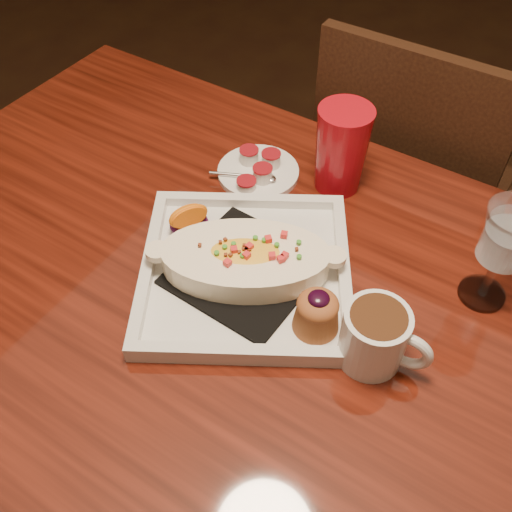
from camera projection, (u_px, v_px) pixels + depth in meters
The scene contains 9 objects.
floor at pixel (266, 485), 1.42m from camera, with size 7.00×7.00×0.00m, color black.
table at pixel (271, 343), 0.93m from camera, with size 1.50×0.90×0.75m.
chair_far at pixel (405, 190), 1.39m from camera, with size 0.42×0.42×0.93m.
plate at pixel (249, 267), 0.87m from camera, with size 0.44×0.44×0.08m.
coffee_mug at pixel (376, 336), 0.76m from camera, with size 0.13×0.09×0.10m.
goblet at pixel (507, 241), 0.78m from camera, with size 0.08×0.08×0.18m.
saucer at pixel (258, 169), 1.05m from camera, with size 0.15×0.15×0.10m.
creamer_loose at pixel (246, 186), 1.02m from camera, with size 0.04×0.04×0.03m.
red_tumbler at pixel (341, 149), 0.98m from camera, with size 0.10×0.10×0.16m, color #B50C18.
Camera 1 is at (0.25, -0.44, 1.45)m, focal length 40.00 mm.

